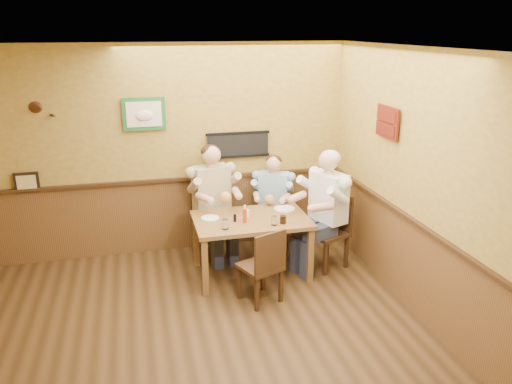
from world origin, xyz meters
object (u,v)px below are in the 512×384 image
water_glass_left (225,224)px  water_glass_mid (274,221)px  diner_blue_polo (273,206)px  salt_shaker (248,213)px  chair_near_side (260,265)px  diner_white_elder (328,216)px  hot_sauce_bottle (245,215)px  chair_right_end (327,231)px  diner_tan_shirt (212,207)px  cola_tumbler (283,220)px  pepper_shaker (235,218)px  dining_table (251,225)px  chair_back_left (212,221)px  chair_back_right (273,218)px

water_glass_left → water_glass_mid: 0.59m
diner_blue_polo → salt_shaker: bearing=-103.2°
chair_near_side → water_glass_left: (-0.32, 0.40, 0.36)m
diner_white_elder → hot_sauce_bottle: diner_white_elder is taller
chair_right_end → diner_blue_polo: bearing=-169.3°
diner_tan_shirt → hot_sauce_bottle: diner_tan_shirt is taller
water_glass_mid → diner_white_elder: bearing=17.4°
diner_blue_polo → diner_white_elder: bearing=-34.7°
cola_tumbler → salt_shaker: bearing=140.6°
pepper_shaker → hot_sauce_bottle: bearing=-27.5°
chair_near_side → cola_tumbler: size_ratio=9.20×
chair_right_end → salt_shaker: chair_right_end is taller
dining_table → chair_right_end: size_ratio=1.43×
salt_shaker → dining_table: bearing=-48.9°
chair_right_end → pepper_shaker: 1.24m
diner_white_elder → water_glass_left: diner_white_elder is taller
cola_tumbler → diner_blue_polo: bearing=80.3°
water_glass_mid → salt_shaker: water_glass_mid is taller
diner_white_elder → pepper_shaker: diner_white_elder is taller
chair_back_left → chair_back_right: chair_back_left is taller
salt_shaker → diner_tan_shirt: bearing=118.2°
pepper_shaker → diner_tan_shirt: bearing=102.3°
hot_sauce_bottle → chair_back_right: bearing=55.3°
chair_back_right → water_glass_left: (-0.87, -1.02, 0.39)m
diner_tan_shirt → salt_shaker: diner_tan_shirt is taller
chair_back_right → diner_tan_shirt: 0.92m
water_glass_mid → hot_sauce_bottle: (-0.32, 0.16, 0.04)m
chair_right_end → diner_tan_shirt: 1.56m
chair_back_left → cola_tumbler: size_ratio=9.95×
chair_right_end → diner_white_elder: (0.00, 0.00, 0.21)m
diner_tan_shirt → cola_tumbler: bearing=-65.8°
diner_blue_polo → water_glass_left: bearing=-107.0°
dining_table → diner_blue_polo: size_ratio=1.18×
water_glass_left → pepper_shaker: size_ratio=1.30×
diner_blue_polo → water_glass_left: 1.36m
chair_back_right → chair_back_left: bearing=-151.3°
cola_tumbler → dining_table: bearing=141.8°
dining_table → water_glass_mid: size_ratio=12.56×
hot_sauce_bottle → pepper_shaker: hot_sauce_bottle is taller
chair_back_right → pepper_shaker: (-0.72, -0.82, 0.38)m
chair_right_end → cola_tumbler: 0.76m
diner_white_elder → hot_sauce_bottle: 1.11m
chair_right_end → cola_tumbler: (-0.66, -0.22, 0.31)m
diner_blue_polo → cola_tumbler: bearing=-76.0°
chair_near_side → water_glass_left: bearing=-73.5°
chair_right_end → pepper_shaker: chair_right_end is taller
chair_right_end → salt_shaker: (-1.03, 0.08, 0.31)m
chair_near_side → chair_right_end: bearing=-171.4°
chair_near_side → water_glass_mid: bearing=-147.5°
diner_blue_polo → pepper_shaker: 1.11m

